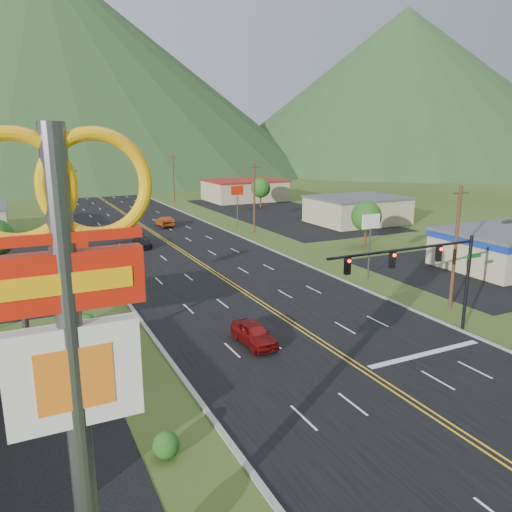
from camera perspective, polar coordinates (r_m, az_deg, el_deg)
name	(u,v)px	position (r m, az deg, el deg)	size (l,w,h in m)	color
pylon_sign	(70,325)	(12.79, -20.54, -7.42)	(4.32, 0.60, 14.00)	#59595E
traffic_signal	(427,265)	(35.20, 18.92, -0.98)	(13.10, 0.43, 7.00)	black
streetlight_west	(59,195)	(80.68, -21.55, 6.49)	(3.28, 0.25, 9.00)	#59595E
building_east_mid	(357,210)	(82.73, 11.47, 5.20)	(14.40, 11.40, 4.30)	beige
building_east_far	(244,190)	(110.61, -1.33, 7.54)	(16.40, 12.40, 4.50)	beige
pole_sign_west_a	(75,251)	(41.09, -19.95, 0.54)	(2.00, 0.18, 6.40)	#59595E
pole_sign_west_b	(53,213)	(62.70, -22.23, 4.57)	(2.00, 0.18, 6.40)	#59595E
pole_sign_east_a	(371,228)	(49.71, 12.96, 3.14)	(2.00, 0.18, 6.40)	#59595E
pole_sign_east_b	(237,195)	(76.99, -2.16, 7.03)	(2.00, 0.18, 6.40)	#59595E
tree_east_a	(366,216)	(64.70, 12.51, 4.45)	(3.84, 3.84, 5.82)	#382314
tree_east_b	(261,188)	(98.81, 0.54, 7.79)	(3.84, 3.84, 5.82)	#382314
utility_pole_a	(455,247)	(42.91, 21.84, 1.00)	(1.60, 0.28, 10.00)	#382314
utility_pole_b	(254,197)	(72.68, -0.19, 6.71)	(1.60, 0.28, 10.00)	#382314
utility_pole_c	(173,178)	(109.91, -9.41, 8.83)	(1.60, 0.28, 10.00)	#382314
utility_pole_d	(132,168)	(148.59, -13.94, 9.78)	(1.60, 0.28, 10.00)	#382314
mountain_n	(47,64)	(232.48, -22.74, 19.61)	(220.00, 220.00, 85.00)	#1C3D1C
mountain_ne	(403,89)	(250.17, 16.45, 17.84)	(180.00, 180.00, 70.00)	#1C3D1C
car_red_near	(254,334)	(33.94, -0.23, -8.91)	(1.77, 4.39, 1.50)	#690B0B
car_dark_mid	(142,242)	(64.80, -12.90, 1.55)	(1.89, 4.65, 1.35)	black
car_red_far	(165,222)	(79.08, -10.39, 3.86)	(1.63, 4.66, 1.54)	#90310F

